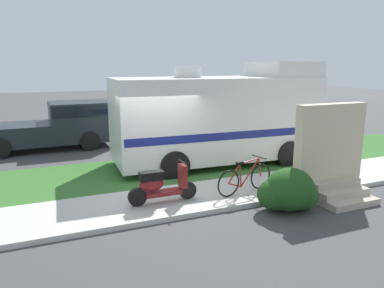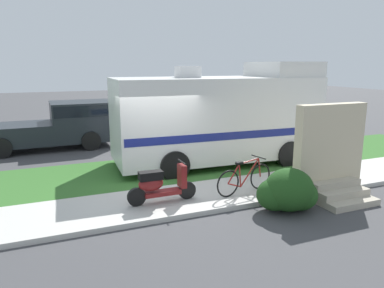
% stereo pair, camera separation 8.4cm
% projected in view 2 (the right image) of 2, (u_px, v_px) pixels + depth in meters
% --- Properties ---
extents(ground_plane, '(80.00, 80.00, 0.00)m').
position_uv_depth(ground_plane, '(164.00, 187.00, 10.10)').
color(ground_plane, '#424244').
extents(sidewalk, '(24.00, 2.00, 0.12)m').
position_uv_depth(sidewalk, '(179.00, 200.00, 9.00)').
color(sidewalk, beige).
rests_on(sidewalk, ground).
extents(grass_strip, '(24.00, 3.40, 0.08)m').
position_uv_depth(grass_strip, '(149.00, 172.00, 11.45)').
color(grass_strip, '#336628').
rests_on(grass_strip, ground).
extents(motorhome_rv, '(6.90, 2.90, 3.45)m').
position_uv_depth(motorhome_rv, '(220.00, 117.00, 12.16)').
color(motorhome_rv, silver).
rests_on(motorhome_rv, ground).
extents(scooter, '(1.70, 0.50, 0.97)m').
position_uv_depth(scooter, '(160.00, 184.00, 8.58)').
color(scooter, black).
rests_on(scooter, ground).
extents(bicycle, '(1.76, 0.54, 0.90)m').
position_uv_depth(bicycle, '(245.00, 178.00, 9.25)').
color(bicycle, black).
rests_on(bicycle, ground).
extents(pickup_truck_near, '(5.37, 2.23, 1.87)m').
position_uv_depth(pickup_truck_near, '(60.00, 124.00, 14.73)').
color(pickup_truck_near, '#1E2328').
rests_on(pickup_truck_near, ground).
extents(porch_steps, '(2.00, 1.26, 2.40)m').
position_uv_depth(porch_steps, '(332.00, 160.00, 9.22)').
color(porch_steps, '#B2A893').
rests_on(porch_steps, ground).
extents(bush_by_porch, '(1.42, 1.06, 1.00)m').
position_uv_depth(bush_by_porch, '(288.00, 192.00, 8.37)').
color(bush_by_porch, '#1E4719').
rests_on(bush_by_porch, ground).
extents(bottle_green, '(0.07, 0.07, 0.23)m').
position_uv_depth(bottle_green, '(327.00, 174.00, 10.60)').
color(bottle_green, '#19722D').
rests_on(bottle_green, ground).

